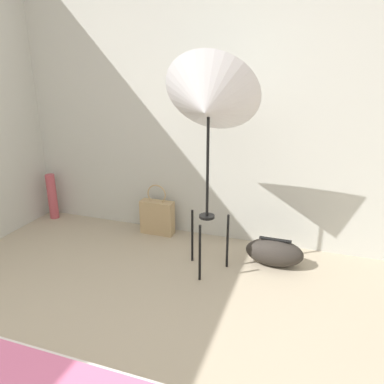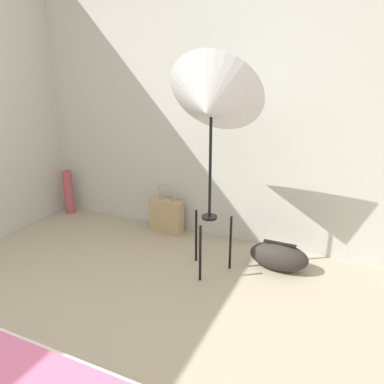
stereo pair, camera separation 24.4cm
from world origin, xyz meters
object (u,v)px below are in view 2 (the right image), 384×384
(photo_umbrella, at_px, (211,104))
(duffel_bag, at_px, (279,256))
(paper_roll, at_px, (69,192))
(tote_bag, at_px, (166,215))

(photo_umbrella, xyz_separation_m, duffel_bag, (0.51, 0.24, -1.20))
(duffel_bag, xyz_separation_m, paper_roll, (-2.37, 0.24, 0.13))
(photo_umbrella, relative_size, duffel_bag, 3.58)
(photo_umbrella, distance_m, paper_roll, 2.20)
(duffel_bag, relative_size, paper_roll, 0.97)
(paper_roll, bearing_deg, photo_umbrella, -14.40)
(duffel_bag, bearing_deg, photo_umbrella, -154.60)
(duffel_bag, bearing_deg, paper_roll, 174.32)
(tote_bag, bearing_deg, paper_roll, -179.61)
(photo_umbrella, relative_size, paper_roll, 3.47)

